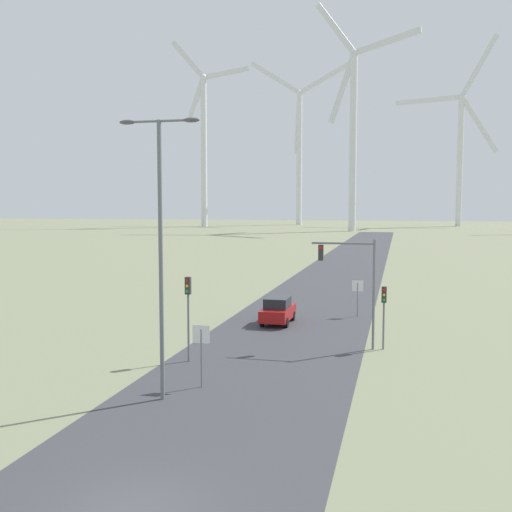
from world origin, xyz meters
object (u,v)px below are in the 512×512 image
(traffic_light_post_near_left, at_px, (188,300))
(traffic_light_post_near_right, at_px, (384,303))
(car_approaching, at_px, (278,310))
(wind_turbine_right, at_px, (460,145))
(stop_sign_near, at_px, (201,344))
(traffic_light_mast_overhead, at_px, (353,272))
(streetlamp, at_px, (160,229))
(stop_sign_far, at_px, (358,291))
(wind_turbine_left, at_px, (299,144))
(wind_turbine_center, at_px, (353,123))
(wind_turbine_far_left, at_px, (204,139))

(traffic_light_post_near_left, distance_m, traffic_light_post_near_right, 11.04)
(car_approaching, distance_m, wind_turbine_right, 202.91)
(stop_sign_near, bearing_deg, traffic_light_mast_overhead, 56.24)
(streetlamp, height_order, wind_turbine_right, wind_turbine_right)
(stop_sign_near, bearing_deg, car_approaching, 88.25)
(stop_sign_far, bearing_deg, wind_turbine_left, 100.66)
(car_approaching, height_order, wind_turbine_right, wind_turbine_right)
(car_approaching, bearing_deg, wind_turbine_right, 81.56)
(stop_sign_far, bearing_deg, traffic_light_post_near_right, -77.71)
(traffic_light_mast_overhead, bearing_deg, stop_sign_far, 92.18)
(wind_turbine_center, bearing_deg, traffic_light_post_near_right, -84.89)
(traffic_light_post_near_left, relative_size, wind_turbine_center, 0.06)
(traffic_light_post_near_left, bearing_deg, stop_sign_near, -62.77)
(wind_turbine_left, distance_m, wind_turbine_center, 61.70)
(traffic_light_mast_overhead, relative_size, wind_turbine_left, 0.09)
(traffic_light_post_near_right, height_order, car_approaching, traffic_light_post_near_right)
(streetlamp, xyz_separation_m, traffic_light_mast_overhead, (7.04, 10.90, -2.81))
(traffic_light_post_near_right, xyz_separation_m, car_approaching, (-7.26, 5.86, -1.72))
(stop_sign_far, bearing_deg, car_approaching, -143.05)
(stop_sign_near, distance_m, wind_turbine_right, 217.48)
(stop_sign_near, height_order, traffic_light_mast_overhead, traffic_light_mast_overhead)
(car_approaching, bearing_deg, wind_turbine_center, 92.50)
(traffic_light_mast_overhead, distance_m, wind_turbine_left, 214.15)
(traffic_light_post_near_left, xyz_separation_m, car_approaching, (2.54, 10.89, -2.32))
(traffic_light_mast_overhead, bearing_deg, wind_turbine_far_left, 110.96)
(traffic_light_mast_overhead, height_order, wind_turbine_far_left, wind_turbine_far_left)
(streetlamp, relative_size, traffic_light_post_near_right, 3.25)
(wind_turbine_far_left, bearing_deg, traffic_light_post_near_left, -71.79)
(streetlamp, relative_size, traffic_light_post_near_left, 2.62)
(stop_sign_far, xyz_separation_m, wind_turbine_center, (-11.55, 142.99, 30.96))
(traffic_light_post_near_right, bearing_deg, wind_turbine_right, 83.80)
(traffic_light_post_near_right, bearing_deg, wind_turbine_far_left, 111.46)
(traffic_light_mast_overhead, relative_size, wind_turbine_right, 0.09)
(traffic_light_post_near_left, distance_m, wind_turbine_far_left, 195.31)
(streetlamp, height_order, stop_sign_far, streetlamp)
(wind_turbine_left, distance_m, wind_turbine_right, 61.97)
(wind_turbine_far_left, height_order, wind_turbine_center, wind_turbine_center)
(stop_sign_near, distance_m, traffic_light_post_near_left, 4.72)
(wind_turbine_left, bearing_deg, stop_sign_near, -81.68)
(car_approaching, height_order, wind_turbine_center, wind_turbine_center)
(stop_sign_far, relative_size, wind_turbine_far_left, 0.04)
(traffic_light_post_near_right, distance_m, wind_turbine_left, 214.57)
(streetlamp, relative_size, stop_sign_far, 4.36)
(traffic_light_post_near_right, xyz_separation_m, wind_turbine_left, (-39.58, 208.71, 30.21))
(traffic_light_post_near_left, bearing_deg, car_approaching, 76.88)
(stop_sign_far, xyz_separation_m, wind_turbine_left, (-37.46, 198.99, 30.97))
(traffic_light_post_near_left, height_order, wind_turbine_left, wind_turbine_left)
(wind_turbine_center, bearing_deg, wind_turbine_right, 55.27)
(wind_turbine_left, height_order, wind_turbine_right, wind_turbine_right)
(streetlamp, relative_size, stop_sign_near, 4.13)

